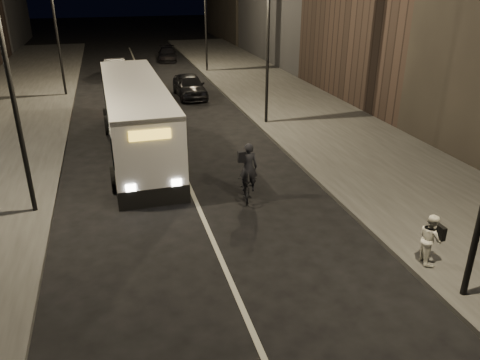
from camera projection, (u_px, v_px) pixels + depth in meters
ground at (217, 250)px, 14.28m from camera, size 180.00×180.00×0.00m
sidewalk_right at (300, 110)px, 28.69m from camera, size 7.00×70.00×0.16m
streetlight_right_mid at (263, 25)px, 24.02m from camera, size 1.20×0.44×8.12m
streetlight_right_far at (202, 6)px, 38.12m from camera, size 1.20×0.44×8.12m
streetlight_left_near at (15, 58)px, 14.34m from camera, size 1.20×0.44×8.12m
streetlight_left_far at (58, 14)px, 30.21m from camera, size 1.20×0.44×8.12m
city_bus at (136, 115)px, 21.55m from camera, size 3.06×12.25×3.28m
cyclist_on_bicycle at (247, 180)px, 17.32m from camera, size 1.12×2.04×2.23m
pedestrian_woman at (430, 239)px, 13.12m from camera, size 0.71×0.83×1.50m
car_near at (189, 86)px, 31.83m from camera, size 1.94×4.63×1.56m
car_mid at (115, 67)px, 38.33m from camera, size 1.73×4.68×1.53m
car_far at (167, 54)px, 45.58m from camera, size 2.22×4.44×1.24m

